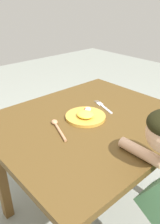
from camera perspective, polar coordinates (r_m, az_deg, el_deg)
name	(u,v)px	position (r m, az deg, el deg)	size (l,w,h in m)	color
ground_plane	(88,211)	(1.78, 2.09, -23.60)	(8.00, 8.00, 0.00)	gray
dining_table	(90,134)	(1.34, 2.56, -5.59)	(1.07, 0.91, 0.76)	#553C1A
plate	(86,116)	(1.29, 1.40, -0.93)	(0.23, 0.23, 0.05)	gold
fork	(103,107)	(1.43, 5.85, 1.35)	(0.08, 0.20, 0.01)	silver
spoon	(57,127)	(1.20, -5.69, -3.75)	(0.09, 0.20, 0.02)	tan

